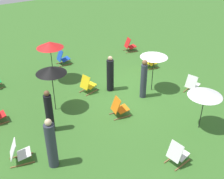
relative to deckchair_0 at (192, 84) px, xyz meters
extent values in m
plane|color=#386B28|center=(1.50, 2.21, -0.37)|extent=(40.00, 40.00, 0.00)
cube|color=olive|center=(-0.20, -0.11, -0.35)|extent=(0.23, 0.74, 0.04)
cube|color=olive|center=(0.23, 0.00, -0.35)|extent=(0.23, 0.74, 0.04)
cube|color=white|center=(0.04, -0.15, -0.10)|extent=(0.58, 0.54, 0.13)
cube|color=white|center=(-0.04, 0.14, 0.18)|extent=(0.53, 0.36, 0.57)
cylinder|color=olive|center=(0.09, -0.34, -0.17)|extent=(0.43, 0.14, 0.03)
cylinder|color=olive|center=(5.45, 7.10, -0.17)|extent=(0.44, 0.04, 0.03)
cube|color=olive|center=(-3.04, 3.77, -0.35)|extent=(0.12, 0.76, 0.04)
cube|color=olive|center=(-2.60, 3.82, -0.35)|extent=(0.12, 0.76, 0.04)
cube|color=white|center=(-2.81, 3.70, -0.10)|extent=(0.52, 0.48, 0.13)
cube|color=white|center=(-2.84, 4.00, 0.18)|extent=(0.50, 0.30, 0.57)
cylinder|color=olive|center=(-2.79, 3.50, -0.17)|extent=(0.44, 0.08, 0.03)
cube|color=olive|center=(2.75, -0.06, -0.35)|extent=(0.19, 0.75, 0.04)
cube|color=olive|center=(3.18, -0.15, -0.35)|extent=(0.19, 0.75, 0.04)
cube|color=yellow|center=(2.95, -0.20, -0.10)|extent=(0.56, 0.52, 0.13)
cube|color=yellow|center=(3.01, 0.09, 0.18)|extent=(0.52, 0.34, 0.57)
cylinder|color=olive|center=(2.90, -0.40, -0.17)|extent=(0.44, 0.12, 0.03)
cube|color=olive|center=(-0.14, 8.00, -0.35)|extent=(0.21, 0.75, 0.04)
cube|color=olive|center=(0.29, 7.90, -0.35)|extent=(0.21, 0.75, 0.04)
cube|color=white|center=(0.05, 7.85, -0.10)|extent=(0.57, 0.53, 0.13)
cube|color=white|center=(0.12, 8.14, 0.18)|extent=(0.52, 0.35, 0.57)
cylinder|color=olive|center=(0.00, 7.65, -0.17)|extent=(0.43, 0.13, 0.03)
cylinder|color=olive|center=(2.63, 7.72, -0.17)|extent=(0.44, 0.04, 0.03)
cube|color=olive|center=(0.11, 3.85, -0.35)|extent=(0.16, 0.76, 0.04)
cube|color=olive|center=(0.54, 3.78, -0.35)|extent=(0.16, 0.76, 0.04)
cube|color=orange|center=(0.31, 3.71, -0.10)|extent=(0.54, 0.50, 0.13)
cube|color=orange|center=(0.36, 4.01, 0.18)|extent=(0.51, 0.32, 0.57)
cylinder|color=olive|center=(0.28, 3.52, -0.17)|extent=(0.44, 0.10, 0.03)
cube|color=olive|center=(5.78, 3.55, -0.35)|extent=(0.07, 0.76, 0.04)
cube|color=olive|center=(6.22, 3.53, -0.35)|extent=(0.07, 0.76, 0.04)
cube|color=#1947B7|center=(6.00, 3.44, -0.10)|extent=(0.50, 0.45, 0.13)
cube|color=#1947B7|center=(6.01, 3.74, 0.18)|extent=(0.49, 0.27, 0.57)
cylinder|color=olive|center=(5.99, 3.24, -0.17)|extent=(0.44, 0.05, 0.03)
cube|color=olive|center=(2.47, 3.85, -0.35)|extent=(0.22, 0.75, 0.04)
cube|color=olive|center=(2.90, 3.96, -0.35)|extent=(0.22, 0.75, 0.04)
cube|color=yellow|center=(2.71, 3.81, -0.10)|extent=(0.57, 0.53, 0.13)
cube|color=yellow|center=(2.63, 4.10, 0.18)|extent=(0.53, 0.35, 0.57)
cylinder|color=olive|center=(2.75, 3.62, -0.17)|extent=(0.43, 0.13, 0.03)
cube|color=olive|center=(5.19, -0.56, -0.35)|extent=(0.21, 0.75, 0.04)
cube|color=olive|center=(5.61, -0.66, -0.35)|extent=(0.21, 0.75, 0.04)
cube|color=red|center=(5.38, -0.70, -0.10)|extent=(0.57, 0.53, 0.13)
cube|color=red|center=(5.45, -0.41, 0.18)|extent=(0.52, 0.35, 0.57)
cylinder|color=olive|center=(5.33, -0.90, -0.17)|extent=(0.43, 0.13, 0.03)
cylinder|color=black|center=(1.14, 1.44, 0.57)|extent=(0.03, 0.03, 1.87)
cone|color=white|center=(1.14, 1.44, 1.41)|extent=(1.21, 1.21, 0.23)
cylinder|color=black|center=(4.55, 4.80, 0.63)|extent=(0.03, 0.03, 1.99)
cone|color=red|center=(4.55, 4.80, 1.51)|extent=(1.26, 1.26, 0.29)
cylinder|color=black|center=(-2.01, 1.82, 0.46)|extent=(0.03, 0.03, 1.65)
cone|color=white|center=(-2.01, 1.82, 1.18)|extent=(1.23, 1.23, 0.27)
cylinder|color=black|center=(2.18, 5.79, 0.61)|extent=(0.03, 0.03, 1.95)
cone|color=black|center=(2.18, 5.79, 1.47)|extent=(1.20, 1.20, 0.29)
cylinder|color=black|center=(2.23, 3.01, 0.38)|extent=(0.37, 0.37, 1.50)
sphere|color=tan|center=(2.23, 3.01, 1.23)|extent=(0.21, 0.21, 0.21)
cylinder|color=#333847|center=(-0.69, 7.16, 0.43)|extent=(0.38, 0.38, 1.60)
sphere|color=beige|center=(-0.69, 7.16, 1.33)|extent=(0.21, 0.21, 0.21)
cylinder|color=black|center=(1.01, 6.49, 0.39)|extent=(0.40, 0.40, 1.51)
sphere|color=brown|center=(1.01, 6.49, 1.23)|extent=(0.20, 0.20, 0.20)
cylinder|color=#333847|center=(0.91, 2.15, 0.42)|extent=(0.30, 0.30, 1.57)
sphere|color=brown|center=(0.91, 2.15, 1.31)|extent=(0.23, 0.23, 0.23)
camera|label=1|loc=(-7.17, 9.34, 6.30)|focal=45.26mm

